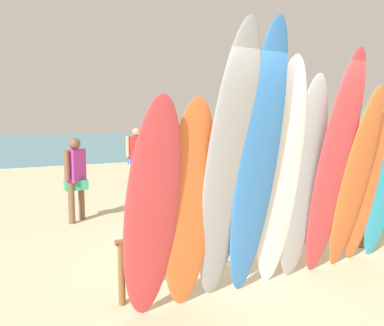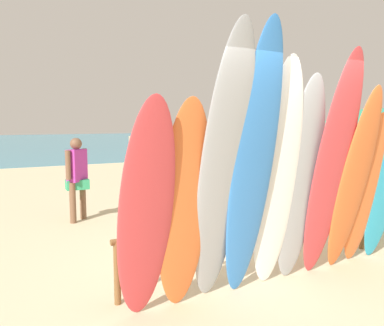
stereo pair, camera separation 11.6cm
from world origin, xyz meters
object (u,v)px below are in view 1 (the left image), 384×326
at_px(surfboard_white_4, 281,176).
at_px(surfboard_red_0, 152,213).
at_px(beach_chair_red, 364,189).
at_px(beach_umbrella, 371,114).
at_px(beachgoer_midbeach, 137,153).
at_px(surfboard_red_6, 334,168).
at_px(surfboard_orange_8, 366,189).
at_px(surfboard_orange_1, 189,207).
at_px(surfboard_orange_7, 355,181).
at_px(beachgoer_near_rack, 76,174).
at_px(surfboard_grey_2, 228,170).
at_px(surfboard_blue_3, 257,166).
at_px(surfboard_grey_5, 303,181).
at_px(distant_boat, 160,151).
at_px(surfboard_rack, 265,227).

bearing_deg(surfboard_white_4, surfboard_red_0, -173.78).
height_order(beach_chair_red, beach_umbrella, beach_umbrella).
xyz_separation_m(beachgoer_midbeach, beach_chair_red, (3.37, -4.78, -0.54)).
distance_m(surfboard_red_6, surfboard_orange_8, 0.86).
bearing_deg(surfboard_orange_1, beach_chair_red, 20.59).
height_order(beachgoer_midbeach, beach_umbrella, beach_umbrella).
bearing_deg(surfboard_orange_7, surfboard_white_4, 172.87).
xyz_separation_m(surfboard_red_0, surfboard_orange_7, (2.64, -0.03, 0.09)).
relative_size(beachgoer_near_rack, beach_umbrella, 0.73).
bearing_deg(beach_chair_red, surfboard_grey_2, -174.89).
relative_size(surfboard_red_0, surfboard_orange_7, 0.92).
xyz_separation_m(surfboard_grey_2, surfboard_blue_3, (0.33, -0.03, 0.02)).
height_order(surfboard_red_6, beachgoer_near_rack, surfboard_red_6).
bearing_deg(surfboard_grey_5, beachgoer_midbeach, 87.87).
bearing_deg(surfboard_grey_2, surfboard_blue_3, -5.37).
bearing_deg(surfboard_orange_1, surfboard_red_0, -173.47).
xyz_separation_m(surfboard_orange_1, distant_boat, (7.13, 17.10, -0.92)).
height_order(surfboard_orange_1, beach_umbrella, beach_umbrella).
bearing_deg(surfboard_white_4, beachgoer_near_rack, 114.43).
height_order(surfboard_orange_7, distant_boat, surfboard_orange_7).
distance_m(surfboard_red_6, beachgoer_midbeach, 6.98).
distance_m(surfboard_white_4, distant_boat, 18.18).
relative_size(surfboard_blue_3, beachgoer_midbeach, 1.71).
relative_size(surfboard_white_4, surfboard_grey_5, 1.07).
distance_m(surfboard_rack, surfboard_red_0, 1.83).
height_order(surfboard_orange_8, distant_boat, surfboard_orange_8).
distance_m(surfboard_red_0, surfboard_orange_1, 0.41).
bearing_deg(surfboard_grey_2, beachgoer_near_rack, 98.29).
bearing_deg(surfboard_rack, surfboard_grey_5, -70.30).
relative_size(surfboard_rack, surfboard_grey_5, 1.58).
bearing_deg(beachgoer_near_rack, surfboard_rack, -109.60).
bearing_deg(surfboard_orange_7, distant_boat, 70.09).
bearing_deg(beach_umbrella, surfboard_grey_2, -160.35).
bearing_deg(surfboard_orange_8, beach_chair_red, 36.87).
relative_size(surfboard_orange_7, distant_boat, 0.66).
height_order(surfboard_red_0, surfboard_orange_8, surfboard_red_0).
bearing_deg(surfboard_grey_2, beach_umbrella, 18.60).
height_order(surfboard_grey_5, surfboard_orange_7, surfboard_grey_5).
xyz_separation_m(surfboard_grey_2, surfboard_grey_5, (1.08, 0.09, -0.20)).
height_order(surfboard_red_0, surfboard_white_4, surfboard_white_4).
height_order(beachgoer_near_rack, beach_chair_red, beachgoer_near_rack).
height_order(surfboard_red_0, surfboard_red_6, surfboard_red_6).
bearing_deg(surfboard_red_0, surfboard_red_6, -5.21).
xyz_separation_m(surfboard_orange_1, beachgoer_near_rack, (-0.29, 3.95, -0.15)).
height_order(surfboard_red_0, surfboard_orange_1, surfboard_red_0).
bearing_deg(surfboard_orange_1, surfboard_orange_8, -0.08).
distance_m(surfboard_grey_2, surfboard_orange_7, 1.88).
relative_size(surfboard_orange_7, beachgoer_near_rack, 1.49).
xyz_separation_m(surfboard_grey_2, surfboard_orange_8, (2.23, 0.13, -0.40)).
distance_m(surfboard_orange_1, surfboard_white_4, 1.14).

